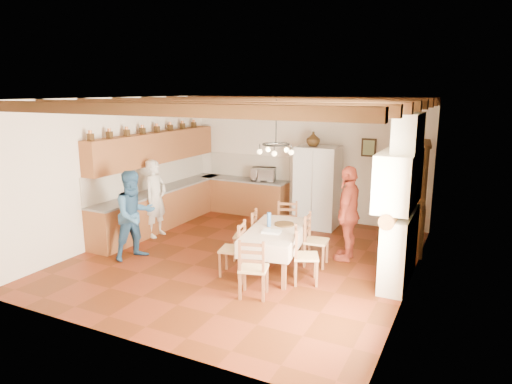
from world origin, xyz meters
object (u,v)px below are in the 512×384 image
Objects in this scene: dining_table at (275,233)px; chair_end_far at (287,226)px; chair_left_near at (232,248)px; person_woman_red at (348,213)px; hutch at (413,197)px; refrigerator at (318,187)px; chair_right_far at (316,240)px; chair_left_far at (245,234)px; person_man at (156,198)px; microwave at (263,174)px; chair_end_near at (254,267)px; person_woman_blue at (135,215)px; chair_right_near at (306,255)px.

chair_end_far is (-0.22, 1.08, -0.19)m from dining_table.
person_woman_red is (1.58, 1.62, 0.42)m from chair_left_near.
person_woman_red is (-0.99, -1.12, -0.19)m from hutch.
chair_right_far is (0.79, -2.34, -0.47)m from refrigerator.
refrigerator is 1.05× the size of person_woman_red.
chair_left_far is 0.57× the size of person_man.
person_man is at bearing -126.25° from chair_left_near.
hutch is 2.28m from chair_right_far.
microwave is at bearing 158.14° from hutch.
microwave is at bearing -128.67° from person_woman_red.
refrigerator is at bearing -100.60° from chair_end_near.
person_man reaches higher than chair_left_near.
person_man is at bearing 82.04° from chair_right_far.
person_man is (-3.11, 0.62, 0.17)m from dining_table.
chair_left_near is at bearing -97.43° from refrigerator.
chair_end_far is at bearing -96.07° from chair_end_near.
hutch reaches higher than person_woman_blue.
chair_end_far is (-0.91, 1.37, 0.00)m from chair_right_near.
chair_right_near is at bearing -179.46° from chair_right_far.
microwave is at bearing -81.92° from chair_end_near.
hutch is 2.89m from chair_right_near.
chair_left_near reaches higher than dining_table.
chair_right_far is (1.16, 1.06, 0.00)m from chair_left_near.
chair_left_far is at bearing -151.31° from hutch.
chair_right_far is 0.98m from chair_end_far.
refrigerator reaches higher than chair_end_far.
person_woman_red reaches higher than chair_left_near.
person_woman_blue is (-2.41, -3.51, -0.10)m from refrigerator.
chair_end_near is at bearing -79.04° from person_woman_blue.
chair_right_far is 0.53× the size of person_woman_red.
refrigerator is 3.69m from person_man.
refrigerator is 2.88m from dining_table.
dining_table is at bearing -97.17° from chair_end_far.
chair_end_near is at bearing 16.98° from chair_left_far.
hutch reaches higher than dining_table.
hutch reaches higher than chair_right_near.
hutch is at bearing 125.09° from chair_left_near.
chair_right_far is (-1.41, -1.68, -0.61)m from hutch.
chair_end_far is 2.67m from microwave.
dining_table is 1.12m from chair_end_far.
microwave reaches higher than chair_right_near.
person_man is (-2.55, 1.16, 0.37)m from chair_left_near.
person_woman_blue reaches higher than chair_left_near.
person_woman_red is (3.62, 1.73, 0.05)m from person_woman_blue.
hutch is at bearing -50.84° from chair_right_near.
person_woman_red is (4.13, 0.46, 0.05)m from person_man.
chair_left_near and chair_left_far have the same top height.
hutch is 1.28× the size of person_man.
microwave is (-1.18, 3.73, 0.58)m from chair_left_near.
chair_end_near is (0.34, -4.01, -0.47)m from refrigerator.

